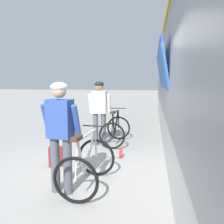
{
  "coord_description": "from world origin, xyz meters",
  "views": [
    {
      "loc": [
        1.07,
        -3.83,
        1.78
      ],
      "look_at": [
        0.13,
        1.41,
        1.05
      ],
      "focal_mm": 36.51,
      "sensor_mm": 36.0,
      "label": 1
    }
  ],
  "objects_px": {
    "bicycle_near_silver": "(87,165)",
    "water_bottle_near_the_bikes": "(121,153)",
    "cyclist_far_in_white": "(99,108)",
    "cyclist_near_in_blue": "(60,128)",
    "bicycle_far_black": "(115,130)",
    "backpack_on_platform": "(56,157)"
  },
  "relations": [
    {
      "from": "bicycle_near_silver",
      "to": "water_bottle_near_the_bikes",
      "type": "distance_m",
      "value": 1.62
    },
    {
      "from": "cyclist_far_in_white",
      "to": "bicycle_near_silver",
      "type": "distance_m",
      "value": 2.64
    },
    {
      "from": "cyclist_near_in_blue",
      "to": "water_bottle_near_the_bikes",
      "type": "bearing_deg",
      "value": 68.22
    },
    {
      "from": "cyclist_far_in_white",
      "to": "bicycle_near_silver",
      "type": "relative_size",
      "value": 1.59
    },
    {
      "from": "bicycle_far_black",
      "to": "water_bottle_near_the_bikes",
      "type": "height_order",
      "value": "bicycle_far_black"
    },
    {
      "from": "bicycle_near_silver",
      "to": "bicycle_far_black",
      "type": "xyz_separation_m",
      "value": [
        0.03,
        2.75,
        0.0
      ]
    },
    {
      "from": "cyclist_far_in_white",
      "to": "water_bottle_near_the_bikes",
      "type": "distance_m",
      "value": 1.54
    },
    {
      "from": "backpack_on_platform",
      "to": "water_bottle_near_the_bikes",
      "type": "xyz_separation_m",
      "value": [
        1.28,
        0.71,
        -0.08
      ]
    },
    {
      "from": "cyclist_near_in_blue",
      "to": "water_bottle_near_the_bikes",
      "type": "relative_size",
      "value": 7.53
    },
    {
      "from": "bicycle_near_silver",
      "to": "water_bottle_near_the_bikes",
      "type": "xyz_separation_m",
      "value": [
        0.35,
        1.56,
        -0.28
      ]
    },
    {
      "from": "cyclist_near_in_blue",
      "to": "bicycle_far_black",
      "type": "xyz_separation_m",
      "value": [
        0.38,
        2.96,
        -0.65
      ]
    },
    {
      "from": "cyclist_near_in_blue",
      "to": "bicycle_far_black",
      "type": "distance_m",
      "value": 3.05
    },
    {
      "from": "cyclist_near_in_blue",
      "to": "bicycle_near_silver",
      "type": "distance_m",
      "value": 0.77
    },
    {
      "from": "cyclist_near_in_blue",
      "to": "backpack_on_platform",
      "type": "height_order",
      "value": "cyclist_near_in_blue"
    },
    {
      "from": "bicycle_far_black",
      "to": "backpack_on_platform",
      "type": "distance_m",
      "value": 2.14
    },
    {
      "from": "water_bottle_near_the_bikes",
      "to": "bicycle_far_black",
      "type": "bearing_deg",
      "value": 105.17
    },
    {
      "from": "backpack_on_platform",
      "to": "water_bottle_near_the_bikes",
      "type": "distance_m",
      "value": 1.47
    },
    {
      "from": "cyclist_far_in_white",
      "to": "bicycle_near_silver",
      "type": "xyz_separation_m",
      "value": [
        0.38,
        -2.53,
        -0.65
      ]
    },
    {
      "from": "bicycle_near_silver",
      "to": "backpack_on_platform",
      "type": "relative_size",
      "value": 2.77
    },
    {
      "from": "cyclist_far_in_white",
      "to": "cyclist_near_in_blue",
      "type": "bearing_deg",
      "value": -89.45
    },
    {
      "from": "cyclist_near_in_blue",
      "to": "water_bottle_near_the_bikes",
      "type": "distance_m",
      "value": 2.12
    },
    {
      "from": "cyclist_near_in_blue",
      "to": "cyclist_far_in_white",
      "type": "distance_m",
      "value": 2.74
    }
  ]
}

